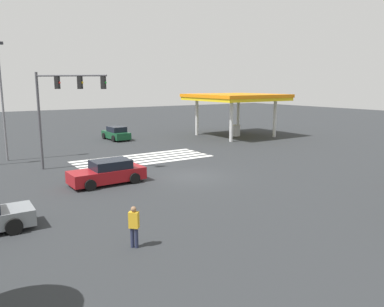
{
  "coord_description": "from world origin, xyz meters",
  "views": [
    {
      "loc": [
        13.24,
        19.99,
        5.98
      ],
      "look_at": [
        0.0,
        0.0,
        1.55
      ],
      "focal_mm": 35.0,
      "sensor_mm": 36.0,
      "label": 1
    }
  ],
  "objects_px": {
    "car_1": "(108,173)",
    "pedestrian": "(134,225)",
    "traffic_signal_mast": "(61,99)",
    "street_light_pole_a": "(2,92)",
    "car_3": "(116,133)"
  },
  "relations": [
    {
      "from": "traffic_signal_mast",
      "to": "car_1",
      "type": "xyz_separation_m",
      "value": [
        -1.23,
        5.12,
        -4.31
      ]
    },
    {
      "from": "car_1",
      "to": "pedestrian",
      "type": "distance_m",
      "value": 9.62
    },
    {
      "from": "traffic_signal_mast",
      "to": "street_light_pole_a",
      "type": "height_order",
      "value": "street_light_pole_a"
    },
    {
      "from": "traffic_signal_mast",
      "to": "street_light_pole_a",
      "type": "distance_m",
      "value": 6.61
    },
    {
      "from": "car_1",
      "to": "street_light_pole_a",
      "type": "bearing_deg",
      "value": -70.9
    },
    {
      "from": "traffic_signal_mast",
      "to": "pedestrian",
      "type": "height_order",
      "value": "traffic_signal_mast"
    },
    {
      "from": "pedestrian",
      "to": "street_light_pole_a",
      "type": "bearing_deg",
      "value": 49.05
    },
    {
      "from": "car_3",
      "to": "pedestrian",
      "type": "distance_m",
      "value": 28.22
    },
    {
      "from": "traffic_signal_mast",
      "to": "car_1",
      "type": "relative_size",
      "value": 1.5
    },
    {
      "from": "car_1",
      "to": "car_3",
      "type": "height_order",
      "value": "car_3"
    },
    {
      "from": "traffic_signal_mast",
      "to": "pedestrian",
      "type": "distance_m",
      "value": 15.03
    },
    {
      "from": "car_3",
      "to": "street_light_pole_a",
      "type": "xyz_separation_m",
      "value": [
        11.64,
        6.04,
        4.7
      ]
    },
    {
      "from": "street_light_pole_a",
      "to": "car_1",
      "type": "bearing_deg",
      "value": 110.45
    },
    {
      "from": "pedestrian",
      "to": "street_light_pole_a",
      "type": "relative_size",
      "value": 0.17
    },
    {
      "from": "street_light_pole_a",
      "to": "traffic_signal_mast",
      "type": "bearing_deg",
      "value": 115.98
    }
  ]
}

